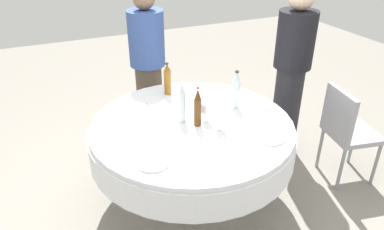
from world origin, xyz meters
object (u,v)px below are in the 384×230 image
Objects in this scene: plate_north at (269,137)px; plate_west at (153,163)px; person_rear at (148,67)px; wine_glass_far at (220,117)px; chair_near at (346,128)px; wine_glass_mid at (206,109)px; bottle_clear_south at (236,90)px; person_south at (291,71)px; dining_table at (192,139)px; bottle_amber_rear at (167,80)px; bottle_clear_far at (182,104)px; bottle_brown_left at (198,108)px.

plate_west is at bearing 177.00° from plate_north.
person_rear is (0.43, 1.42, 0.07)m from plate_west.
wine_glass_far reaches higher than chair_near.
wine_glass_far reaches higher than wine_glass_mid.
bottle_clear_south reaches higher than chair_near.
wine_glass_far is (-0.28, -0.26, -0.05)m from bottle_clear_south.
chair_near is at bearing 2.83° from person_south.
bottle_clear_south is 0.36× the size of chair_near.
dining_table is 0.61m from plate_north.
chair_near reaches higher than plate_west.
chair_near is at bearing 3.84° from plate_west.
bottle_clear_south reaches higher than bottle_amber_rear.
chair_near is (1.39, -0.31, -0.37)m from bottle_clear_far.
bottle_amber_rear is 0.51m from bottle_clear_far.
person_south reaches higher than bottle_clear_south.
person_rear is at bearing 92.44° from bottle_amber_rear.
chair_near is (1.31, -0.21, -0.37)m from bottle_brown_left.
bottle_amber_rear is at bearing 64.17° from plate_west.
wine_glass_mid is 0.67m from plate_west.
bottle_clear_south is at bearing -100.57° from chair_near.
person_south is 1.88× the size of chair_near.
plate_north is 1.05m from person_south.
bottle_brown_left is 1.17m from person_south.
bottle_amber_rear is 2.02× the size of wine_glass_mid.
person_rear is at bearing 87.04° from bottle_clear_far.
bottle_clear_south reaches higher than plate_west.
plate_north is at bearing -69.00° from chair_near.
bottle_amber_rear is 0.73m from wine_glass_far.
bottle_clear_south is 0.20× the size of person_rear.
bottle_amber_rear is at bearing -117.48° from person_south.
person_south reaches higher than person_rear.
person_rear is 1.80× the size of chair_near.
wine_glass_mid is 0.69× the size of plate_west.
bottle_brown_left is at bearing -88.87° from bottle_amber_rear.
person_rear is at bearing -123.25° from chair_near.
bottle_clear_far is 0.68m from plate_north.
bottle_clear_far reaches higher than wine_glass_far.
wine_glass_far is at bearing -83.08° from person_rear.
wine_glass_far is at bearing -79.74° from person_south.
bottle_amber_rear is at bearing 132.22° from bottle_clear_south.
plate_west is (-0.45, -0.93, -0.13)m from bottle_amber_rear.
dining_table is 0.29m from bottle_brown_left.
bottle_clear_south is at bearing -88.48° from person_south.
wine_glass_mid is at bearing -88.02° from person_south.
person_rear is (-0.12, 1.05, -0.02)m from wine_glass_mid.
plate_north is 0.14× the size of person_rear.
bottle_clear_south is 0.54m from plate_north.
plate_north is (0.39, -0.98, -0.13)m from bottle_amber_rear.
bottle_clear_south is 1.44× the size of plate_north.
dining_table is at bearing -167.05° from bottle_clear_south.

